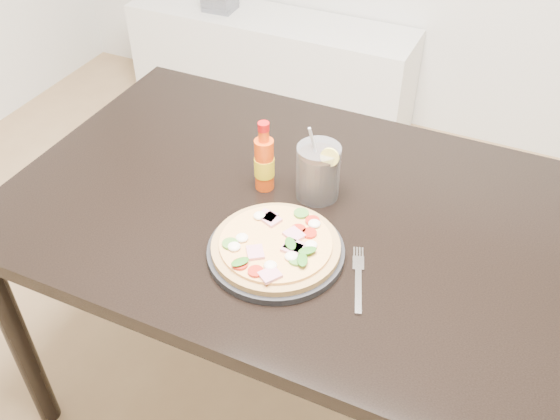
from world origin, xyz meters
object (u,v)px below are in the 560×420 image
at_px(dining_table, 301,232).
at_px(fork, 358,277).
at_px(plate, 276,251).
at_px(media_console, 270,66).
at_px(cola_cup, 318,173).
at_px(pizza, 276,245).
at_px(hot_sauce_bottle, 264,163).

bearing_deg(dining_table, fork, -39.55).
xyz_separation_m(plate, media_console, (-0.81, 1.65, -0.51)).
distance_m(plate, fork, 0.18).
xyz_separation_m(dining_table, cola_cup, (0.02, 0.06, 0.15)).
relative_size(dining_table, cola_cup, 7.24).
distance_m(fork, media_console, 1.99).
xyz_separation_m(pizza, fork, (0.18, 0.01, -0.02)).
xyz_separation_m(dining_table, hot_sauce_bottle, (-0.11, 0.03, 0.16)).
bearing_deg(media_console, pizza, -63.89).
bearing_deg(media_console, fork, -58.87).
relative_size(cola_cup, fork, 1.05).
height_order(dining_table, cola_cup, cola_cup).
height_order(cola_cup, media_console, cola_cup).
bearing_deg(hot_sauce_bottle, fork, -32.13).
relative_size(plate, media_console, 0.21).
bearing_deg(fork, media_console, 101.94).
relative_size(dining_table, pizza, 5.07).
relative_size(plate, fork, 1.61).
bearing_deg(dining_table, media_console, 118.22).
bearing_deg(hot_sauce_bottle, dining_table, -15.25).
xyz_separation_m(dining_table, pizza, (0.02, -0.17, 0.11)).
relative_size(plate, pizza, 1.07).
distance_m(plate, media_console, 1.91).
distance_m(plate, cola_cup, 0.23).
distance_m(dining_table, fork, 0.27).
distance_m(cola_cup, fork, 0.29).
relative_size(hot_sauce_bottle, fork, 1.00).
bearing_deg(plate, hot_sauce_bottle, 121.70).
bearing_deg(fork, cola_cup, 110.35).
xyz_separation_m(pizza, hot_sauce_bottle, (-0.13, 0.20, 0.04)).
xyz_separation_m(fork, media_console, (-0.99, 1.64, -0.50)).
distance_m(pizza, media_console, 1.91).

